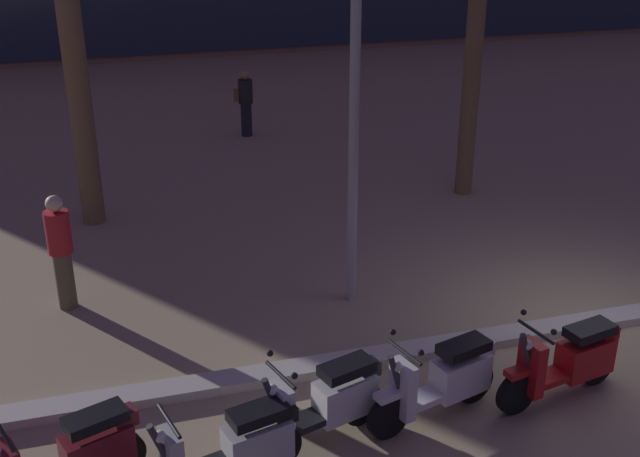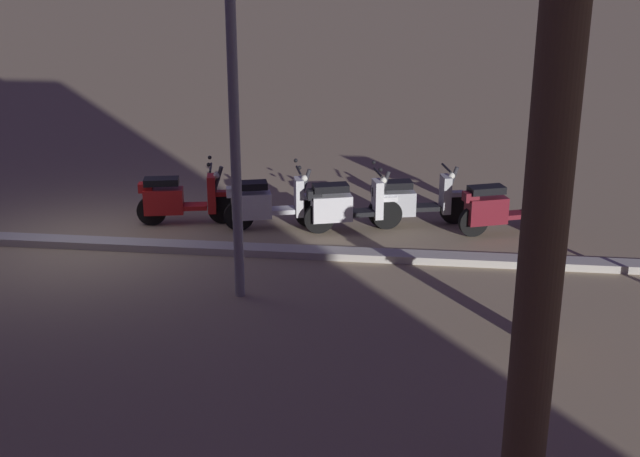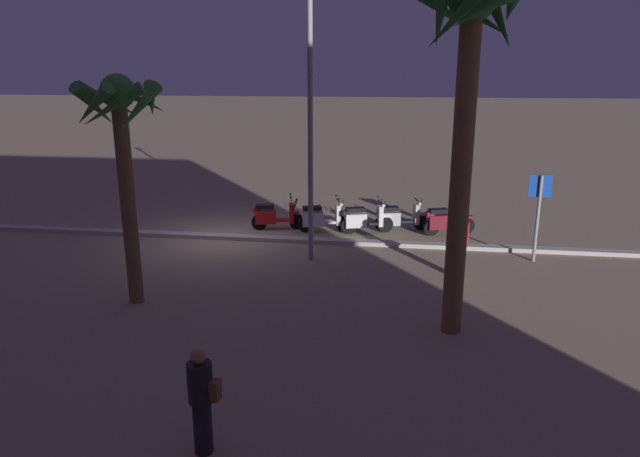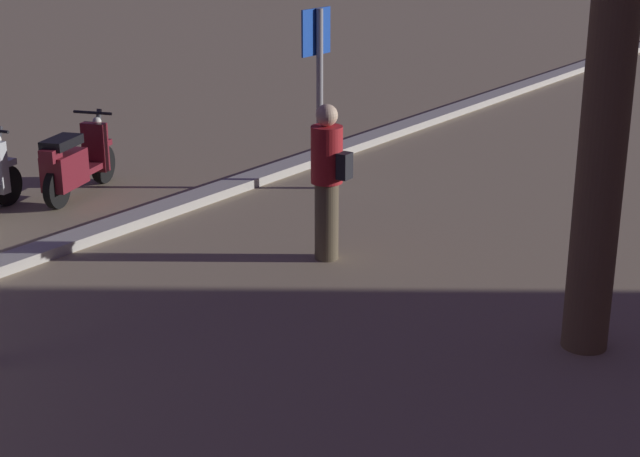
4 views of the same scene
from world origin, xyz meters
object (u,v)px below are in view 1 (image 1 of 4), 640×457
(scooter_silver_mid_centre, at_px, (232,449))
(pedestrian_by_palm_tree, at_px, (61,249))
(scooter_white_gap_after_mid, at_px, (326,402))
(pedestrian_strolling_near_curb, at_px, (245,102))
(scooter_white_last_in_row, at_px, (443,380))
(scooter_red_mid_rear, at_px, (569,361))

(scooter_silver_mid_centre, bearing_deg, pedestrian_by_palm_tree, 110.66)
(scooter_white_gap_after_mid, distance_m, pedestrian_strolling_near_curb, 11.40)
(scooter_white_last_in_row, bearing_deg, scooter_silver_mid_centre, -169.03)
(scooter_silver_mid_centre, xyz_separation_m, pedestrian_by_palm_tree, (-1.61, 4.27, 0.47))
(scooter_white_gap_after_mid, xyz_separation_m, scooter_white_last_in_row, (1.38, 0.03, 0.00))
(scooter_white_last_in_row, bearing_deg, scooter_red_mid_rear, -1.96)
(pedestrian_by_palm_tree, bearing_deg, scooter_white_gap_after_mid, -54.62)
(scooter_red_mid_rear, bearing_deg, pedestrian_strolling_near_curb, 97.88)
(scooter_white_gap_after_mid, height_order, scooter_red_mid_rear, same)
(scooter_red_mid_rear, xyz_separation_m, pedestrian_by_palm_tree, (-5.66, 3.84, 0.45))
(scooter_white_last_in_row, distance_m, pedestrian_by_palm_tree, 5.60)
(scooter_red_mid_rear, height_order, pedestrian_strolling_near_curb, pedestrian_strolling_near_curb)
(scooter_red_mid_rear, bearing_deg, pedestrian_by_palm_tree, 145.85)
(scooter_silver_mid_centre, bearing_deg, scooter_red_mid_rear, 6.03)
(pedestrian_strolling_near_curb, relative_size, pedestrian_by_palm_tree, 0.92)
(scooter_white_last_in_row, distance_m, pedestrian_strolling_near_curb, 11.28)
(pedestrian_strolling_near_curb, distance_m, pedestrian_by_palm_tree, 8.54)
(scooter_red_mid_rear, bearing_deg, scooter_white_last_in_row, 178.04)
(pedestrian_by_palm_tree, bearing_deg, scooter_silver_mid_centre, -69.34)
(scooter_silver_mid_centre, relative_size, pedestrian_strolling_near_curb, 1.14)
(scooter_white_gap_after_mid, distance_m, scooter_red_mid_rear, 2.95)
(scooter_white_last_in_row, bearing_deg, pedestrian_by_palm_tree, 137.23)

